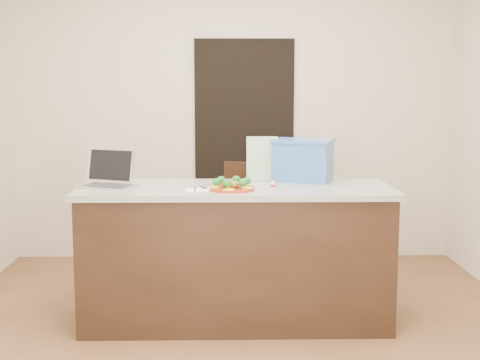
{
  "coord_description": "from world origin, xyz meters",
  "views": [
    {
      "loc": [
        -0.06,
        -4.1,
        1.57
      ],
      "look_at": [
        0.03,
        0.2,
        0.97
      ],
      "focal_mm": 50.0,
      "sensor_mm": 36.0,
      "label": 1
    }
  ],
  "objects_px": {
    "plate": "(232,188)",
    "laptop": "(109,176)",
    "yogurt_bottle": "(273,185)",
    "blue_box": "(303,160)",
    "island": "(236,254)",
    "chair": "(251,219)",
    "napkin": "(198,190)"
  },
  "relations": [
    {
      "from": "laptop",
      "to": "chair",
      "type": "bearing_deg",
      "value": 58.7
    },
    {
      "from": "yogurt_bottle",
      "to": "blue_box",
      "type": "distance_m",
      "value": 0.46
    },
    {
      "from": "plate",
      "to": "blue_box",
      "type": "distance_m",
      "value": 0.66
    },
    {
      "from": "napkin",
      "to": "chair",
      "type": "distance_m",
      "value": 1.01
    },
    {
      "from": "yogurt_bottle",
      "to": "island",
      "type": "bearing_deg",
      "value": 155.42
    },
    {
      "from": "yogurt_bottle",
      "to": "laptop",
      "type": "bearing_deg",
      "value": 172.46
    },
    {
      "from": "napkin",
      "to": "chair",
      "type": "xyz_separation_m",
      "value": [
        0.37,
        0.87,
        -0.36
      ]
    },
    {
      "from": "laptop",
      "to": "napkin",
      "type": "bearing_deg",
      "value": 5.35
    },
    {
      "from": "island",
      "to": "laptop",
      "type": "relative_size",
      "value": 4.91
    },
    {
      "from": "island",
      "to": "chair",
      "type": "bearing_deg",
      "value": 80.01
    },
    {
      "from": "yogurt_bottle",
      "to": "laptop",
      "type": "relative_size",
      "value": 0.15
    },
    {
      "from": "laptop",
      "to": "chair",
      "type": "height_order",
      "value": "laptop"
    },
    {
      "from": "plate",
      "to": "yogurt_bottle",
      "type": "distance_m",
      "value": 0.27
    },
    {
      "from": "plate",
      "to": "laptop",
      "type": "bearing_deg",
      "value": 167.15
    },
    {
      "from": "island",
      "to": "laptop",
      "type": "bearing_deg",
      "value": 177.72
    },
    {
      "from": "laptop",
      "to": "blue_box",
      "type": "bearing_deg",
      "value": 33.47
    },
    {
      "from": "plate",
      "to": "yogurt_bottle",
      "type": "height_order",
      "value": "yogurt_bottle"
    },
    {
      "from": "blue_box",
      "to": "yogurt_bottle",
      "type": "bearing_deg",
      "value": -102.02
    },
    {
      "from": "yogurt_bottle",
      "to": "chair",
      "type": "xyz_separation_m",
      "value": [
        -0.11,
        0.82,
        -0.39
      ]
    },
    {
      "from": "yogurt_bottle",
      "to": "napkin",
      "type": "bearing_deg",
      "value": -173.6
    },
    {
      "from": "chair",
      "to": "laptop",
      "type": "bearing_deg",
      "value": -121.06
    },
    {
      "from": "laptop",
      "to": "island",
      "type": "bearing_deg",
      "value": 21.23
    },
    {
      "from": "island",
      "to": "plate",
      "type": "bearing_deg",
      "value": -99.9
    },
    {
      "from": "plate",
      "to": "napkin",
      "type": "height_order",
      "value": "plate"
    },
    {
      "from": "plate",
      "to": "napkin",
      "type": "xyz_separation_m",
      "value": [
        -0.21,
        -0.01,
        -0.01
      ]
    },
    {
      "from": "napkin",
      "to": "laptop",
      "type": "distance_m",
      "value": 0.63
    },
    {
      "from": "island",
      "to": "napkin",
      "type": "relative_size",
      "value": 14.69
    },
    {
      "from": "island",
      "to": "chair",
      "type": "distance_m",
      "value": 0.73
    },
    {
      "from": "blue_box",
      "to": "chair",
      "type": "height_order",
      "value": "blue_box"
    },
    {
      "from": "chair",
      "to": "island",
      "type": "bearing_deg",
      "value": -76.24
    },
    {
      "from": "island",
      "to": "chair",
      "type": "xyz_separation_m",
      "value": [
        0.13,
        0.71,
        0.1
      ]
    },
    {
      "from": "napkin",
      "to": "laptop",
      "type": "relative_size",
      "value": 0.33
    }
  ]
}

